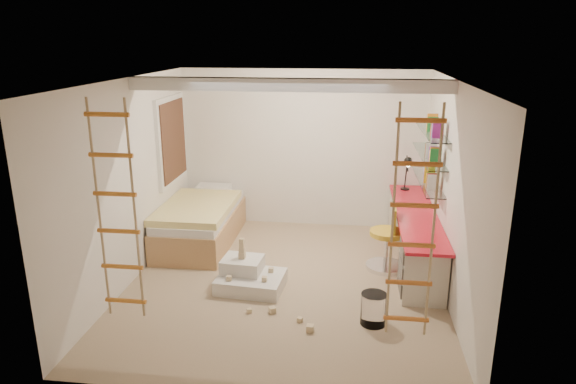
# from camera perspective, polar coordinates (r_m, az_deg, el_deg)

# --- Properties ---
(floor) EXTENTS (4.50, 4.50, 0.00)m
(floor) POSITION_cam_1_polar(r_m,az_deg,el_deg) (6.81, -0.32, -10.03)
(floor) COLOR #9E8866
(floor) RESTS_ON ground
(ceiling_beam) EXTENTS (4.00, 0.18, 0.16)m
(ceiling_beam) POSITION_cam_1_polar(r_m,az_deg,el_deg) (6.40, -0.00, 11.82)
(ceiling_beam) COLOR white
(ceiling_beam) RESTS_ON ceiling
(window_frame) EXTENTS (0.06, 1.15, 1.35)m
(window_frame) POSITION_cam_1_polar(r_m,az_deg,el_deg) (8.16, -12.85, 5.63)
(window_frame) COLOR white
(window_frame) RESTS_ON wall_left
(window_blind) EXTENTS (0.02, 1.00, 1.20)m
(window_blind) POSITION_cam_1_polar(r_m,az_deg,el_deg) (8.15, -12.58, 5.62)
(window_blind) COLOR #4C2D1E
(window_blind) RESTS_ON window_frame
(rope_ladder_left) EXTENTS (0.41, 0.04, 2.13)m
(rope_ladder_left) POSITION_cam_1_polar(r_m,az_deg,el_deg) (5.03, -18.48, -2.20)
(rope_ladder_left) COLOR orange
(rope_ladder_left) RESTS_ON ceiling
(rope_ladder_right) EXTENTS (0.41, 0.04, 2.13)m
(rope_ladder_right) POSITION_cam_1_polar(r_m,az_deg,el_deg) (4.59, 13.71, -3.63)
(rope_ladder_right) COLOR #C26521
(rope_ladder_right) RESTS_ON ceiling
(waste_bin) EXTENTS (0.29, 0.29, 0.36)m
(waste_bin) POSITION_cam_1_polar(r_m,az_deg,el_deg) (5.93, 9.48, -12.69)
(waste_bin) COLOR white
(waste_bin) RESTS_ON floor
(desk) EXTENTS (0.56, 2.80, 0.75)m
(desk) POSITION_cam_1_polar(r_m,az_deg,el_deg) (7.45, 13.82, -4.73)
(desk) COLOR red
(desk) RESTS_ON floor
(shelves) EXTENTS (0.25, 1.80, 0.71)m
(shelves) POSITION_cam_1_polar(r_m,az_deg,el_deg) (7.41, 15.37, 3.92)
(shelves) COLOR white
(shelves) RESTS_ON wall_right
(bed) EXTENTS (1.02, 2.00, 0.69)m
(bed) POSITION_cam_1_polar(r_m,az_deg,el_deg) (8.08, -9.66, -3.30)
(bed) COLOR #AD7F51
(bed) RESTS_ON floor
(task_lamp) EXTENTS (0.14, 0.36, 0.57)m
(task_lamp) POSITION_cam_1_polar(r_m,az_deg,el_deg) (8.13, 13.14, 2.58)
(task_lamp) COLOR black
(task_lamp) RESTS_ON desk
(swivel_chair) EXTENTS (0.55, 0.55, 0.90)m
(swivel_chair) POSITION_cam_1_polar(r_m,az_deg,el_deg) (7.20, 10.95, -5.92)
(swivel_chair) COLOR gold
(swivel_chair) RESTS_ON floor
(play_platform) EXTENTS (0.87, 0.71, 0.36)m
(play_platform) POSITION_cam_1_polar(r_m,az_deg,el_deg) (6.66, -4.40, -9.38)
(play_platform) COLOR silver
(play_platform) RESTS_ON floor
(toy_blocks) EXTENTS (1.14, 1.10, 0.63)m
(toy_blocks) POSITION_cam_1_polar(r_m,az_deg,el_deg) (6.32, -3.10, -9.84)
(toy_blocks) COLOR #CCB284
(toy_blocks) RESTS_ON floor
(books) EXTENTS (0.14, 0.64, 0.92)m
(books) POSITION_cam_1_polar(r_m,az_deg,el_deg) (7.38, 15.43, 4.72)
(books) COLOR white
(books) RESTS_ON shelves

